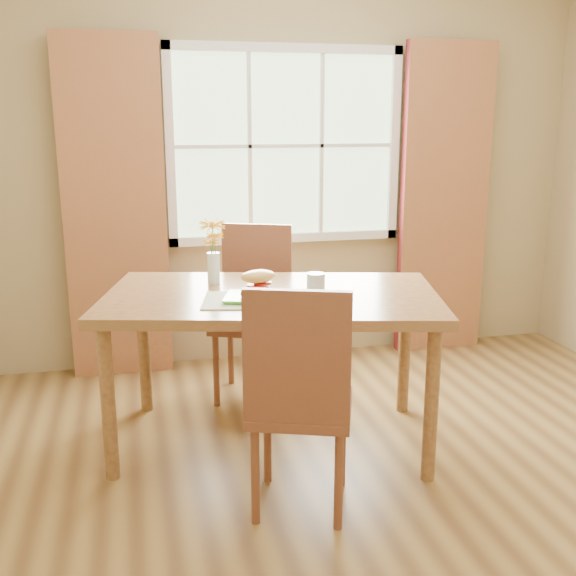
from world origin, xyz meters
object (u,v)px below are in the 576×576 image
at_px(chair_near, 299,393).
at_px(flower_vase, 213,245).
at_px(dining_table, 272,309).
at_px(chair_far, 254,303).
at_px(water_glass, 316,287).
at_px(croissant_sandwich, 258,284).

bearing_deg(chair_near, flower_vase, 123.04).
relative_size(dining_table, chair_near, 1.78).
bearing_deg(chair_near, dining_table, 107.36).
bearing_deg(chair_near, chair_far, 107.19).
xyz_separation_m(dining_table, flower_vase, (-0.26, 0.27, 0.29)).
height_order(dining_table, flower_vase, flower_vase).
distance_m(chair_near, chair_far, 1.41).
distance_m(dining_table, water_glass, 0.29).
bearing_deg(croissant_sandwich, dining_table, 36.52).
relative_size(chair_near, croissant_sandwich, 4.93).
distance_m(dining_table, chair_near, 0.72).
relative_size(chair_near, flower_vase, 3.01).
bearing_deg(chair_near, water_glass, 87.74).
xyz_separation_m(chair_near, flower_vase, (-0.23, 0.98, 0.46)).
distance_m(chair_near, flower_vase, 1.10).
bearing_deg(chair_far, chair_near, -70.23).
xyz_separation_m(dining_table, chair_far, (0.03, 0.70, -0.16)).
height_order(chair_far, flower_vase, flower_vase).
xyz_separation_m(chair_near, croissant_sandwich, (-0.06, 0.58, 0.33)).
height_order(chair_near, chair_far, chair_far).
bearing_deg(chair_near, croissant_sandwich, 115.97).
relative_size(dining_table, flower_vase, 5.37).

